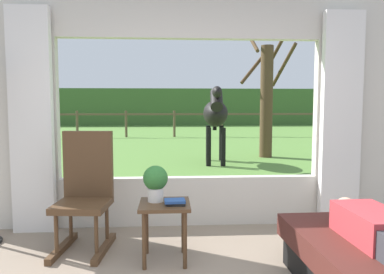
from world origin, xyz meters
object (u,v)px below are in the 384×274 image
at_px(rocking_chair, 85,192).
at_px(potted_plant, 155,181).
at_px(side_table, 165,213).
at_px(horse, 216,114).
at_px(pasture_tree, 267,96).
at_px(book_stack, 175,202).

bearing_deg(rocking_chair, potted_plant, -18.52).
distance_m(side_table, horse, 5.37).
distance_m(side_table, pasture_tree, 6.84).
relative_size(side_table, pasture_tree, 0.16).
xyz_separation_m(rocking_chair, horse, (1.86, 4.85, 0.61)).
bearing_deg(rocking_chair, book_stack, -21.10).
relative_size(rocking_chair, pasture_tree, 0.34).
xyz_separation_m(rocking_chair, potted_plant, (0.68, -0.30, 0.16)).
bearing_deg(potted_plant, book_stack, -35.61).
distance_m(side_table, potted_plant, 0.29).
distance_m(book_stack, horse, 5.40).
xyz_separation_m(side_table, pasture_tree, (2.55, 6.24, 1.15)).
xyz_separation_m(book_stack, pasture_tree, (2.46, 6.30, 1.04)).
xyz_separation_m(rocking_chair, book_stack, (0.85, -0.43, -0.00)).
bearing_deg(book_stack, potted_plant, 144.39).
distance_m(rocking_chair, horse, 5.23).
xyz_separation_m(book_stack, horse, (1.01, 5.27, 0.61)).
bearing_deg(rocking_chair, horse, 74.37).
height_order(book_stack, horse, horse).
height_order(rocking_chair, book_stack, rocking_chair).
xyz_separation_m(horse, pasture_tree, (1.45, 1.03, 0.43)).
height_order(rocking_chair, side_table, rocking_chair).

